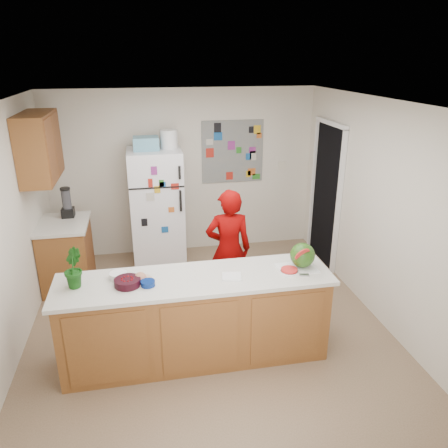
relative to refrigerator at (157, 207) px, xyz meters
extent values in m
cube|color=brown|center=(0.45, -1.88, -0.86)|extent=(4.00, 4.50, 0.02)
cube|color=beige|center=(0.45, 0.38, 0.40)|extent=(4.00, 0.02, 2.50)
cube|color=beige|center=(-1.56, -1.88, 0.40)|extent=(0.02, 4.50, 2.50)
cube|color=beige|center=(2.46, -1.88, 0.40)|extent=(0.02, 4.50, 2.50)
cube|color=white|center=(0.45, -1.88, 1.66)|extent=(4.00, 4.50, 0.02)
cube|color=black|center=(2.44, -0.43, 0.17)|extent=(0.03, 0.85, 2.04)
cube|color=brown|center=(0.25, -2.38, -0.41)|extent=(2.60, 0.62, 0.88)
cube|color=silver|center=(0.25, -2.38, 0.05)|extent=(2.68, 0.70, 0.04)
cube|color=brown|center=(-1.24, -0.53, -0.42)|extent=(0.60, 0.80, 0.86)
cube|color=silver|center=(-1.24, -0.53, 0.03)|extent=(0.64, 0.84, 0.04)
cube|color=brown|center=(-1.37, -0.58, 1.05)|extent=(0.35, 1.00, 0.80)
cube|color=silver|center=(0.00, 0.00, 0.00)|extent=(0.75, 0.70, 1.70)
cube|color=#5999B2|center=(-0.10, 0.00, 0.94)|extent=(0.35, 0.28, 0.18)
cube|color=slate|center=(1.20, 0.36, 0.70)|extent=(0.95, 0.01, 0.95)
imported|color=#700201|center=(0.77, -1.45, -0.10)|extent=(0.57, 0.40, 1.50)
cylinder|color=black|center=(-1.19, -0.31, 0.24)|extent=(0.12, 0.12, 0.38)
cube|color=white|center=(1.28, -2.39, 0.08)|extent=(0.40, 0.31, 0.01)
sphere|color=#205F13|center=(1.34, -2.37, 0.21)|extent=(0.25, 0.25, 0.25)
cylinder|color=red|center=(1.18, -2.44, 0.09)|extent=(0.16, 0.16, 0.02)
cylinder|color=black|center=(-0.39, -2.41, 0.11)|extent=(0.30, 0.30, 0.07)
cylinder|color=silver|center=(-0.47, -2.25, 0.10)|extent=(0.21, 0.21, 0.06)
cylinder|color=navy|center=(-0.20, -2.45, 0.10)|extent=(0.14, 0.14, 0.05)
cylinder|color=beige|center=(-0.27, -2.35, 0.08)|extent=(0.30, 0.30, 0.02)
cube|color=white|center=(0.60, -2.44, 0.08)|extent=(0.21, 0.19, 0.02)
cube|color=gray|center=(1.30, -2.54, 0.08)|extent=(0.10, 0.06, 0.01)
imported|color=#1A4514|center=(-0.87, -2.33, 0.25)|extent=(0.21, 0.24, 0.37)
camera|label=1|loc=(-0.19, -6.10, 2.07)|focal=35.00mm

